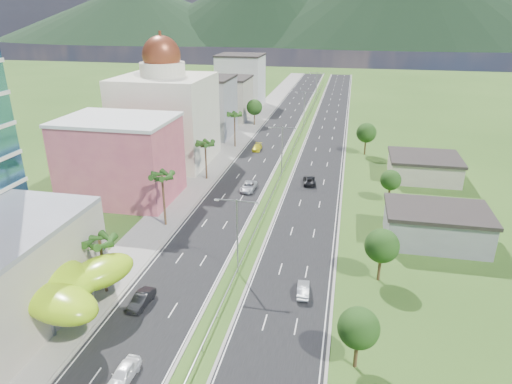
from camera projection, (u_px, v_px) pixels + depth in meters
The scene contains 34 objects.
ground at pixel (218, 316), 54.23m from camera, with size 500.00×500.00×0.00m, color #2D5119.
road_left at pixel (277, 130), 137.38m from camera, with size 11.00×260.00×0.04m, color black.
road_right at pixel (327, 133), 134.56m from camera, with size 11.00×260.00×0.04m, color black.
sidewalk_left at pixel (246, 128), 139.15m from camera, with size 7.00×260.00×0.12m, color gray.
median_guardrail at pixel (294, 146), 119.39m from camera, with size 0.10×216.06×0.76m.
streetlight_median_b at pixel (237, 229), 60.79m from camera, with size 6.04×0.25×11.00m.
streetlight_median_c at pixel (282, 146), 97.12m from camera, with size 6.04×0.25×11.00m.
streetlight_median_d at pixel (304, 106), 138.00m from camera, with size 6.04×0.25×11.00m.
streetlight_median_e at pixel (317, 83), 178.87m from camera, with size 6.04×0.25×11.00m.
lime_canopy at pixel (40, 280), 52.48m from camera, with size 18.00×15.00×7.40m.
pink_shophouse at pixel (121, 160), 85.75m from camera, with size 20.00×15.00×15.00m, color #BF4E63.
domed_building at pixel (166, 114), 105.20m from camera, with size 20.00×20.00×28.70m.
midrise_grey at pixel (204, 108), 128.97m from camera, with size 16.00×15.00×16.00m, color gray.
midrise_beige at pixel (225, 99), 149.51m from camera, with size 16.00×15.00×13.00m, color #B2A492.
midrise_white at pixel (241, 81), 169.47m from camera, with size 16.00×15.00×18.00m, color silver.
shed_near at pixel (436, 227), 70.75m from camera, with size 15.00×10.00×5.00m, color gray.
shed_far at pixel (423, 168), 97.73m from camera, with size 14.00×12.00×4.40m, color #B2A492.
palm_tree_b at pixel (100, 243), 56.31m from camera, with size 3.60×3.60×8.10m.
palm_tree_c at pixel (162, 178), 73.94m from camera, with size 3.60×3.60×9.60m.
palm_tree_d at pixel (205, 145), 95.19m from camera, with size 3.60×3.60×8.60m.
palm_tree_e at pixel (235, 116), 117.61m from camera, with size 3.60×3.60×9.40m.
leafy_tree_lfar at pixel (254, 107), 141.34m from camera, with size 4.90×4.90×8.05m.
leafy_tree_ra at pixel (359, 328), 44.90m from camera, with size 4.20×4.20×6.90m.
leafy_tree_rb at pixel (382, 246), 59.63m from camera, with size 4.55×4.55×7.47m.
leafy_tree_rc at pixel (391, 180), 84.80m from camera, with size 3.85×3.85×6.33m.
leafy_tree_rd at pixel (366, 133), 112.35m from camera, with size 4.90×4.90×8.05m.
mountain_ridge at pixel (402, 46), 451.71m from camera, with size 860.00×140.00×90.00m, color black, non-canonical shape.
car_white_near_left at pixel (124, 373), 44.63m from camera, with size 1.88×4.68×1.60m, color white.
car_dark_left at pixel (142, 300), 55.94m from camera, with size 1.69×4.83×1.59m, color black.
car_silver_mid_left at pixel (248, 187), 91.52m from camera, with size 2.63×5.71×1.59m, color #B2B5BA.
car_yellow_far_left at pixel (257, 147), 117.56m from camera, with size 2.02×4.98×1.44m, color gold.
car_silver_right at pixel (303, 289), 58.14m from camera, with size 1.50×4.31×1.42m, color #B4B8BD.
car_dark_far_right at pixel (309, 180), 94.94m from camera, with size 2.44×5.29×1.47m, color black.
motorcycle at pixel (163, 250), 68.08m from camera, with size 0.50×1.67×1.07m, color black.
Camera 1 is at (13.50, -42.91, 34.02)m, focal length 32.00 mm.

